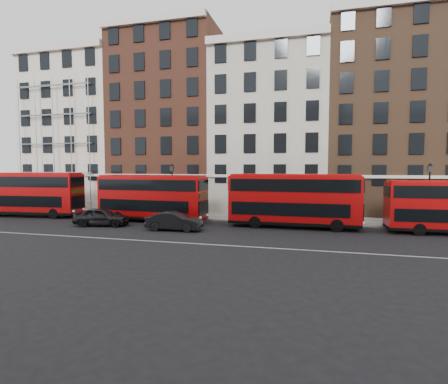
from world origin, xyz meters
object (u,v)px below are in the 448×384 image
(bus_a, at_px, (30,193))
(bus_b, at_px, (152,197))
(car_rear, at_px, (102,217))
(car_front, at_px, (174,221))
(bus_c, at_px, (293,199))

(bus_a, distance_m, bus_b, 13.88)
(car_rear, relative_size, car_front, 1.03)
(bus_c, bearing_deg, bus_a, -179.34)
(bus_b, xyz_separation_m, car_rear, (-3.15, -3.31, -1.55))
(bus_c, distance_m, car_rear, 16.64)
(bus_b, bearing_deg, car_rear, -129.82)
(bus_a, xyz_separation_m, bus_b, (13.88, 0.01, -0.10))
(bus_b, distance_m, car_rear, 4.83)
(bus_a, bearing_deg, bus_c, -4.96)
(car_rear, bearing_deg, bus_b, -54.57)
(bus_a, xyz_separation_m, bus_c, (26.96, 0.00, -0.01))
(car_front, bearing_deg, bus_a, 75.02)
(car_rear, bearing_deg, bus_a, 61.87)
(bus_a, relative_size, car_rear, 2.35)
(bus_a, distance_m, bus_c, 26.96)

